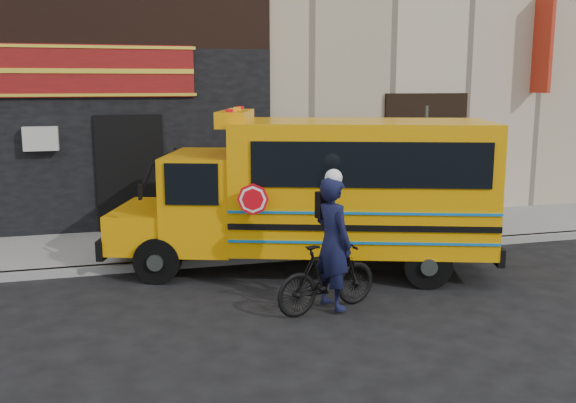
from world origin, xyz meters
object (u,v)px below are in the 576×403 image
at_px(school_bus, 323,189).
at_px(cyclist, 333,246).
at_px(sign_pole, 425,172).
at_px(bicycle, 327,277).

relative_size(school_bus, cyclist, 3.60).
bearing_deg(sign_pole, bicycle, -136.83).
relative_size(school_bus, bicycle, 4.11).
bearing_deg(bicycle, sign_pole, -63.46).
relative_size(sign_pole, cyclist, 1.47).
bearing_deg(school_bus, sign_pole, 17.94).
distance_m(school_bus, cyclist, 2.19).
distance_m(bicycle, cyclist, 0.48).
bearing_deg(sign_pole, school_bus, -162.06).
height_order(sign_pole, cyclist, sign_pole).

